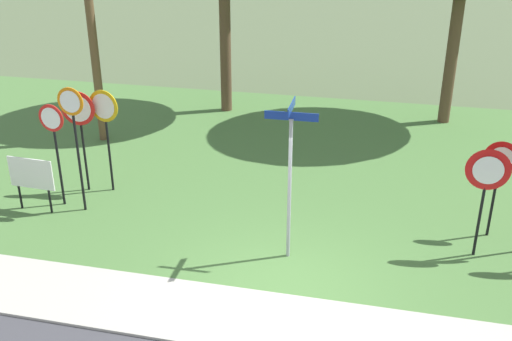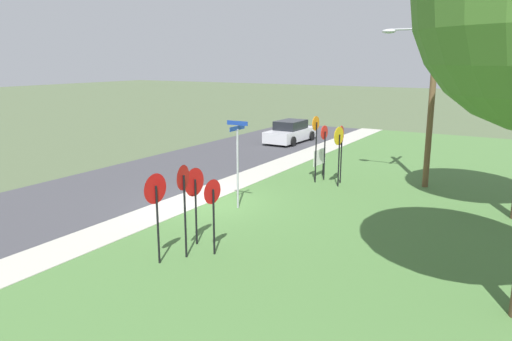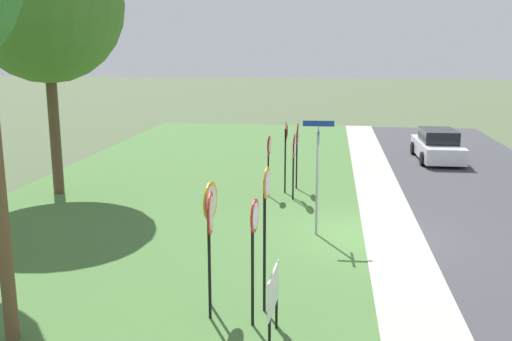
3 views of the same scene
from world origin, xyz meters
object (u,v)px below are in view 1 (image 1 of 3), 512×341
Objects in this scene: stop_sign_near_left at (54,135)px; notice_board at (31,176)px; stop_sign_far_left at (105,119)px; yield_sign_far_left at (499,168)px; yield_sign_near_right at (487,179)px; stop_sign_near_right at (79,119)px; street_name_post at (290,169)px; stop_sign_far_center at (74,126)px.

stop_sign_near_left is 1.91× the size of notice_board.
stop_sign_near_left is 0.96× the size of stop_sign_far_left.
yield_sign_far_left reaches higher than notice_board.
notice_board is at bearing -175.38° from yield_sign_near_right.
stop_sign_near_right is at bearing -174.96° from yield_sign_far_left.
yield_sign_near_right is 0.72× the size of street_name_post.
yield_sign_near_right is at bearing -0.10° from stop_sign_far_left.
notice_board is (-1.05, -0.25, -1.17)m from stop_sign_far_center.
stop_sign_far_left is at bearing 56.01° from stop_sign_near_left.
yield_sign_far_left is (0.35, 0.87, -0.11)m from yield_sign_near_right.
stop_sign_near_left reaches higher than notice_board.
street_name_post is at bearing -2.52° from notice_board.
stop_sign_far_center reaches higher than stop_sign_far_left.
stop_sign_near_right is 8.77m from yield_sign_near_right.
stop_sign_near_left is at bearing -169.87° from yield_sign_far_left.
notice_board is at bearing -134.21° from stop_sign_near_left.
yield_sign_near_right is 3.62m from street_name_post.
stop_sign_far_center is 2.27× the size of notice_board.
stop_sign_near_right reaches higher than notice_board.
yield_sign_near_right is at bearing 3.58° from stop_sign_near_left.
street_name_post is (4.77, -0.83, -0.17)m from stop_sign_far_center.
notice_board is (-9.34, -0.25, -0.81)m from yield_sign_near_right.
stop_sign_far_left is at bearing 155.88° from street_name_post.
stop_sign_near_right is 5.50m from street_name_post.
yield_sign_near_right is at bearing 3.42° from stop_sign_far_center.
stop_sign_near_left is 1.21m from stop_sign_far_left.
stop_sign_far_center is (0.60, -0.14, 0.31)m from stop_sign_near_left.
stop_sign_far_left is 1.99× the size of notice_board.
yield_sign_far_left is 4.24m from street_name_post.
stop_sign_near_left is 9.27m from yield_sign_far_left.
yield_sign_near_right is (8.14, -1.09, -0.17)m from stop_sign_far_left.
stop_sign_near_left is 1.05m from notice_board.
stop_sign_far_left reaches higher than yield_sign_near_right.
street_name_post reaches higher than stop_sign_far_left.
notice_board is (-1.20, -1.34, -0.98)m from stop_sign_far_left.
yield_sign_far_left is at bearing 9.78° from notice_board.
street_name_post is (4.62, -1.92, 0.02)m from stop_sign_far_left.
yield_sign_far_left is at bearing 71.00° from yield_sign_near_right.
street_name_post reaches higher than stop_sign_near_left.
notice_board is at bearing -124.36° from stop_sign_far_left.
yield_sign_near_right reaches higher than yield_sign_far_left.
street_name_post reaches higher than yield_sign_far_left.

